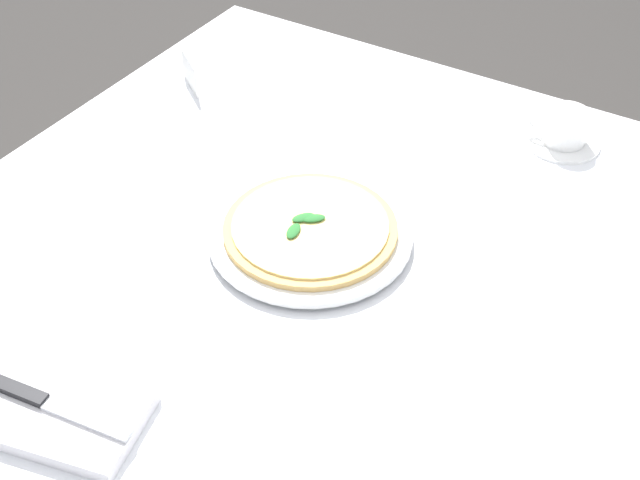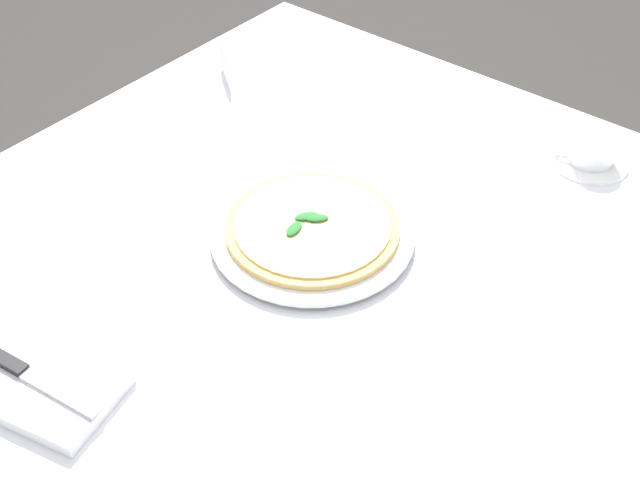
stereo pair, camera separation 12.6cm
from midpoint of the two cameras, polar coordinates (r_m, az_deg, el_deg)
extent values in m
cube|color=white|center=(1.26, -2.19, -1.83)|extent=(1.22, 1.22, 0.02)
cube|color=white|center=(1.78, 8.62, 5.98)|extent=(1.22, 0.01, 0.28)
cube|color=white|center=(1.69, -19.44, 1.77)|extent=(0.01, 1.22, 0.28)
cylinder|color=brown|center=(2.05, -6.19, 4.19)|extent=(0.06, 0.06, 0.71)
cylinder|color=white|center=(1.29, -3.44, 0.01)|extent=(0.18, 0.18, 0.01)
cylinder|color=white|center=(1.28, -3.46, 0.31)|extent=(0.31, 0.31, 0.01)
cylinder|color=#DBAD60|center=(1.27, -3.48, 0.65)|extent=(0.26, 0.26, 0.01)
cylinder|color=#EFD17A|center=(1.27, -3.49, 0.89)|extent=(0.24, 0.24, 0.00)
ellipsoid|color=#2D7533|center=(1.25, -4.66, 0.49)|extent=(0.03, 0.04, 0.01)
ellipsoid|color=#2D7533|center=(1.28, -3.95, 1.39)|extent=(0.04, 0.04, 0.01)
ellipsoid|color=#2D7533|center=(1.27, -3.27, 1.34)|extent=(0.04, 0.04, 0.01)
cylinder|color=white|center=(1.53, 13.64, 6.31)|extent=(0.13, 0.13, 0.01)
cylinder|color=white|center=(1.51, 13.82, 7.30)|extent=(0.08, 0.08, 0.06)
torus|color=white|center=(1.52, 11.98, 7.80)|extent=(0.04, 0.01, 0.03)
cylinder|color=black|center=(1.50, 13.97, 8.08)|extent=(0.07, 0.07, 0.00)
cube|color=silver|center=(1.12, -20.47, -10.87)|extent=(0.24, 0.18, 0.02)
cube|color=silver|center=(1.09, -18.61, -11.44)|extent=(0.12, 0.04, 0.01)
cube|color=black|center=(1.14, -22.46, -9.50)|extent=(0.08, 0.03, 0.01)
cube|color=white|center=(1.66, -10.88, 10.84)|extent=(0.08, 0.06, 0.06)
camera|label=1|loc=(0.06, -92.87, -2.50)|focal=47.91mm
camera|label=2|loc=(0.06, 87.13, 2.50)|focal=47.91mm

